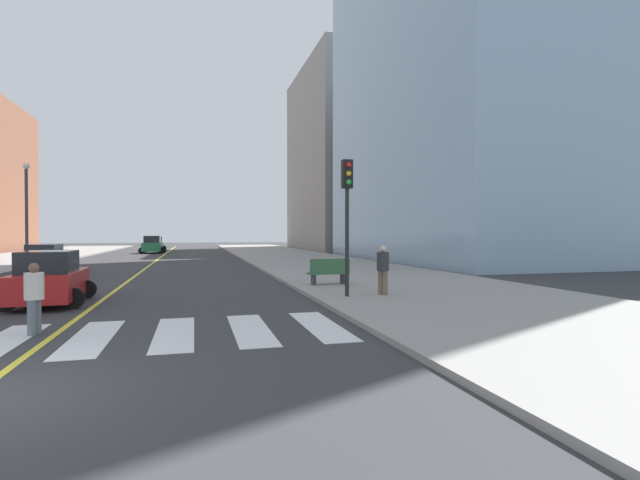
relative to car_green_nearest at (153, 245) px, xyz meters
The scene contains 13 objects.
sidewalk_kerb_east 33.33m from the car_green_nearest, 65.65° to the right, with size 10.00×120.00×0.15m, color gray.
crosswalk_paint 46.39m from the car_green_nearest, 88.10° to the right, with size 13.50×4.00×0.01m.
lane_divider_paint 10.51m from the car_green_nearest, 81.56° to the right, with size 0.16×80.00×0.01m, color yellow.
parking_garage_concrete 32.52m from the car_green_nearest, 16.32° to the left, with size 18.00×24.00×26.41m, color gray.
car_green_nearest is the anchor object (origin of this frame).
car_white_second 6.93m from the car_green_nearest, 91.49° to the left, with size 2.70×4.23×1.86m.
car_silver_third 28.16m from the car_green_nearest, 97.23° to the right, with size 2.44×3.89×1.74m.
car_red_fourth 40.57m from the car_green_nearest, 89.95° to the right, with size 2.63×4.10×1.79m.
traffic_light_near_corner 43.48m from the car_green_nearest, 76.82° to the right, with size 0.36×0.41×4.81m.
park_bench 39.78m from the car_green_nearest, 74.94° to the right, with size 1.83×0.65×1.12m.
pedestrian_crossing 45.71m from the car_green_nearest, 88.65° to the right, with size 0.42×0.42×1.69m.
pedestrian_waiting_east 43.67m from the car_green_nearest, 75.02° to the right, with size 0.44×0.44×1.78m.
street_lamp 22.62m from the car_green_nearest, 106.85° to the right, with size 0.44×0.44×7.05m.
Camera 1 is at (3.16, -7.67, 2.40)m, focal length 26.46 mm.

